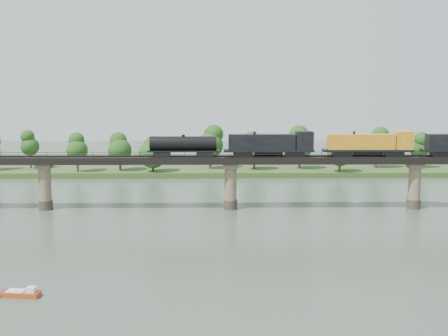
{
  "coord_description": "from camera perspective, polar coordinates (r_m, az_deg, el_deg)",
  "views": [
    {
      "loc": [
        -2.9,
        -89.59,
        25.38
      ],
      "look_at": [
        -1.41,
        30.0,
        9.0
      ],
      "focal_mm": 45.0,
      "sensor_mm": 36.0,
      "label": 1
    }
  ],
  "objects": [
    {
      "name": "ground",
      "position": [
        93.16,
        1.11,
        -8.01
      ],
      "size": [
        400.0,
        400.0,
        0.0
      ],
      "primitive_type": "plane",
      "color": "#364537",
      "rests_on": "ground"
    },
    {
      "name": "far_bank",
      "position": [
        176.33,
        0.23,
        -0.21
      ],
      "size": [
        300.0,
        24.0,
        1.6
      ],
      "primitive_type": "cube",
      "color": "#2F491D",
      "rests_on": "ground"
    },
    {
      "name": "bridge",
      "position": [
        121.27,
        0.67,
        -1.66
      ],
      "size": [
        236.0,
        30.0,
        11.5
      ],
      "color": "#473A2D",
      "rests_on": "ground"
    },
    {
      "name": "bridge_superstructure",
      "position": [
        120.39,
        0.67,
        1.32
      ],
      "size": [
        220.0,
        4.9,
        0.75
      ],
      "color": "black",
      "rests_on": "bridge"
    },
    {
      "name": "far_treeline",
      "position": [
        171.0,
        -2.49,
        2.24
      ],
      "size": [
        289.06,
        17.54,
        13.6
      ],
      "color": "#382619",
      "rests_on": "far_bank"
    },
    {
      "name": "freight_train",
      "position": [
        122.8,
        11.28,
        2.36
      ],
      "size": [
        78.27,
        3.05,
        5.39
      ],
      "color": "black",
      "rests_on": "bridge"
    },
    {
      "name": "motorboat",
      "position": [
        75.89,
        -19.8,
        -11.87
      ],
      "size": [
        4.68,
        2.15,
        1.27
      ],
      "rotation": [
        0.0,
        0.0,
        -0.12
      ],
      "color": "#B23A14",
      "rests_on": "ground"
    }
  ]
}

